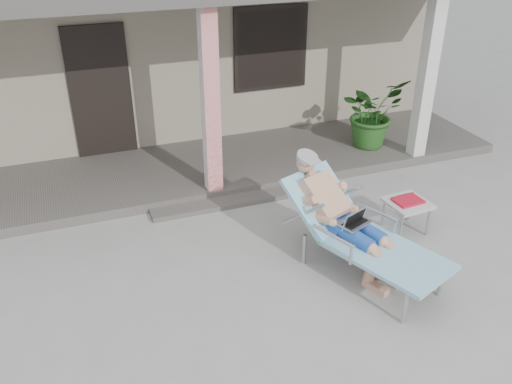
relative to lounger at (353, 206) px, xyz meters
name	(u,v)px	position (x,y,z in m)	size (l,w,h in m)	color
ground	(267,281)	(-1.01, 0.07, -0.84)	(60.00, 60.00, 0.00)	#9E9E99
house	(150,25)	(-1.01, 6.57, 0.83)	(10.40, 5.40, 3.30)	#9E937D
porch_deck	(199,169)	(-1.01, 3.07, -0.76)	(10.00, 2.00, 0.15)	#605B56
porch_step	(220,204)	(-1.01, 1.92, -0.80)	(2.00, 0.30, 0.07)	#605B56
lounger	(353,206)	(0.00, 0.00, 0.00)	(1.47, 2.16, 1.36)	#B7B7BC
side_table	(407,204)	(1.11, 0.46, -0.45)	(0.56, 0.56, 0.47)	beige
potted_palm	(372,113)	(1.96, 2.83, -0.11)	(1.05, 0.91, 1.16)	#26591E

